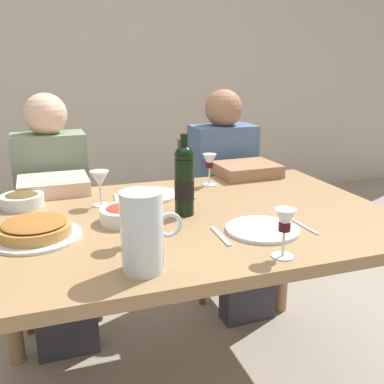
{
  "coord_description": "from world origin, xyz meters",
  "views": [
    {
      "loc": [
        -0.47,
        -1.42,
        1.3
      ],
      "look_at": [
        0.04,
        0.08,
        0.82
      ],
      "focal_mm": 40.99,
      "sensor_mm": 36.0,
      "label": 1
    }
  ],
  "objects_px": {
    "olive_bowl": "(22,199)",
    "dinner_plate_right_setting": "(263,229)",
    "diner_left": "(55,211)",
    "diner_right": "(231,194)",
    "baked_tart": "(35,230)",
    "salad_bowl": "(124,213)",
    "water_pitcher": "(143,237)",
    "chair_right": "(213,203)",
    "wine_glass_right_diner": "(209,163)",
    "chair_left": "(55,219)",
    "dining_table": "(188,239)",
    "wine_glass_centre": "(133,210)",
    "wine_glass_left_diner": "(285,223)",
    "wine_glass_spare": "(100,180)",
    "wine_bottle": "(184,180)",
    "dinner_plate_left_setting": "(153,195)"
  },
  "relations": [
    {
      "from": "olive_bowl",
      "to": "dinner_plate_right_setting",
      "type": "relative_size",
      "value": 0.67
    },
    {
      "from": "diner_left",
      "to": "diner_right",
      "type": "bearing_deg",
      "value": 178.43
    },
    {
      "from": "baked_tart",
      "to": "olive_bowl",
      "type": "xyz_separation_m",
      "value": [
        -0.05,
        0.35,
        0.0
      ]
    },
    {
      "from": "dinner_plate_right_setting",
      "to": "salad_bowl",
      "type": "bearing_deg",
      "value": 150.44
    },
    {
      "from": "water_pitcher",
      "to": "chair_right",
      "type": "height_order",
      "value": "water_pitcher"
    },
    {
      "from": "chair_right",
      "to": "dinner_plate_right_setting",
      "type": "bearing_deg",
      "value": 74.56
    },
    {
      "from": "baked_tart",
      "to": "wine_glass_right_diner",
      "type": "distance_m",
      "value": 0.85
    },
    {
      "from": "diner_right",
      "to": "diner_left",
      "type": "bearing_deg",
      "value": -2.93
    },
    {
      "from": "chair_left",
      "to": "olive_bowl",
      "type": "bearing_deg",
      "value": 77.78
    },
    {
      "from": "dining_table",
      "to": "diner_right",
      "type": "distance_m",
      "value": 0.78
    },
    {
      "from": "water_pitcher",
      "to": "salad_bowl",
      "type": "height_order",
      "value": "water_pitcher"
    },
    {
      "from": "chair_right",
      "to": "diner_right",
      "type": "bearing_deg",
      "value": 89.67
    },
    {
      "from": "wine_glass_centre",
      "to": "chair_right",
      "type": "height_order",
      "value": "wine_glass_centre"
    },
    {
      "from": "salad_bowl",
      "to": "wine_glass_left_diner",
      "type": "relative_size",
      "value": 1.19
    },
    {
      "from": "diner_right",
      "to": "water_pitcher",
      "type": "bearing_deg",
      "value": 53.02
    },
    {
      "from": "wine_glass_left_diner",
      "to": "wine_glass_spare",
      "type": "xyz_separation_m",
      "value": [
        -0.43,
        0.64,
        -0.0
      ]
    },
    {
      "from": "diner_right",
      "to": "wine_bottle",
      "type": "bearing_deg",
      "value": 51.02
    },
    {
      "from": "dinner_plate_left_setting",
      "to": "wine_bottle",
      "type": "bearing_deg",
      "value": -77.47
    },
    {
      "from": "wine_glass_left_diner",
      "to": "olive_bowl",
      "type": "bearing_deg",
      "value": 134.54
    },
    {
      "from": "chair_right",
      "to": "water_pitcher",
      "type": "bearing_deg",
      "value": 58.72
    },
    {
      "from": "wine_glass_left_diner",
      "to": "dinner_plate_left_setting",
      "type": "distance_m",
      "value": 0.73
    },
    {
      "from": "water_pitcher",
      "to": "chair_left",
      "type": "height_order",
      "value": "water_pitcher"
    },
    {
      "from": "olive_bowl",
      "to": "wine_glass_left_diner",
      "type": "distance_m",
      "value": 1.02
    },
    {
      "from": "diner_left",
      "to": "chair_right",
      "type": "height_order",
      "value": "diner_left"
    },
    {
      "from": "salad_bowl",
      "to": "wine_glass_centre",
      "type": "distance_m",
      "value": 0.22
    },
    {
      "from": "wine_glass_spare",
      "to": "dinner_plate_right_setting",
      "type": "height_order",
      "value": "wine_glass_spare"
    },
    {
      "from": "salad_bowl",
      "to": "wine_glass_left_diner",
      "type": "distance_m",
      "value": 0.58
    },
    {
      "from": "dining_table",
      "to": "baked_tart",
      "type": "bearing_deg",
      "value": -175.31
    },
    {
      "from": "baked_tart",
      "to": "dinner_plate_right_setting",
      "type": "distance_m",
      "value": 0.73
    },
    {
      "from": "wine_glass_right_diner",
      "to": "dinner_plate_right_setting",
      "type": "bearing_deg",
      "value": -93.68
    },
    {
      "from": "dining_table",
      "to": "baked_tart",
      "type": "relative_size",
      "value": 5.25
    },
    {
      "from": "wine_glass_left_diner",
      "to": "chair_right",
      "type": "distance_m",
      "value": 1.37
    },
    {
      "from": "salad_bowl",
      "to": "chair_right",
      "type": "bearing_deg",
      "value": 51.64
    },
    {
      "from": "dining_table",
      "to": "chair_right",
      "type": "bearing_deg",
      "value": 62.61
    },
    {
      "from": "wine_glass_spare",
      "to": "dinner_plate_right_setting",
      "type": "distance_m",
      "value": 0.65
    },
    {
      "from": "wine_glass_right_diner",
      "to": "dinner_plate_left_setting",
      "type": "relative_size",
      "value": 0.66
    },
    {
      "from": "chair_right",
      "to": "wine_bottle",
      "type": "bearing_deg",
      "value": 59.87
    },
    {
      "from": "wine_glass_centre",
      "to": "baked_tart",
      "type": "bearing_deg",
      "value": 152.58
    },
    {
      "from": "wine_glass_right_diner",
      "to": "wine_glass_centre",
      "type": "bearing_deg",
      "value": -129.88
    },
    {
      "from": "wine_glass_left_diner",
      "to": "wine_glass_spare",
      "type": "relative_size",
      "value": 1.05
    },
    {
      "from": "dining_table",
      "to": "water_pitcher",
      "type": "relative_size",
      "value": 6.83
    },
    {
      "from": "salad_bowl",
      "to": "wine_glass_left_diner",
      "type": "bearing_deg",
      "value": -49.11
    },
    {
      "from": "wine_glass_centre",
      "to": "chair_left",
      "type": "distance_m",
      "value": 1.15
    },
    {
      "from": "wine_glass_right_diner",
      "to": "diner_right",
      "type": "relative_size",
      "value": 0.12
    },
    {
      "from": "olive_bowl",
      "to": "wine_bottle",
      "type": "bearing_deg",
      "value": -27.07
    },
    {
      "from": "olive_bowl",
      "to": "dinner_plate_right_setting",
      "type": "distance_m",
      "value": 0.92
    },
    {
      "from": "baked_tart",
      "to": "olive_bowl",
      "type": "distance_m",
      "value": 0.35
    },
    {
      "from": "olive_bowl",
      "to": "dinner_plate_right_setting",
      "type": "bearing_deg",
      "value": -35.03
    },
    {
      "from": "diner_right",
      "to": "chair_left",
      "type": "bearing_deg",
      "value": -17.5
    },
    {
      "from": "baked_tart",
      "to": "salad_bowl",
      "type": "height_order",
      "value": "same"
    }
  ]
}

